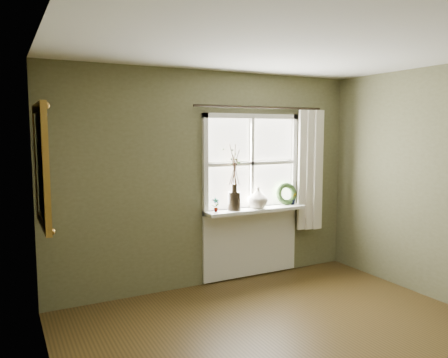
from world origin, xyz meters
name	(u,v)px	position (x,y,z in m)	size (l,w,h in m)	color
ceiling	(346,33)	(0.00, 0.00, 2.60)	(4.50, 4.50, 0.00)	silver
wall_back	(210,179)	(0.00, 2.30, 1.30)	(4.00, 0.10, 2.60)	brown
wall_left	(54,239)	(-2.05, 0.00, 1.30)	(0.10, 4.50, 2.60)	brown
window_frame	(252,163)	(0.55, 2.23, 1.48)	(1.36, 0.06, 1.24)	silver
window_sill	(256,210)	(0.55, 2.12, 0.90)	(1.36, 0.26, 0.04)	silver
window_apron	(251,242)	(0.55, 2.23, 0.46)	(1.36, 0.04, 0.88)	silver
dark_jug	(234,201)	(0.24, 2.12, 1.03)	(0.16, 0.16, 0.23)	black
cream_vase	(258,198)	(0.58, 2.12, 1.05)	(0.26, 0.26, 0.27)	silver
wreath	(286,196)	(1.05, 2.16, 1.03)	(0.30, 0.30, 0.07)	#2D4820
potted_plant_left	(216,205)	(-0.01, 2.12, 1.01)	(0.09, 0.06, 0.17)	#2D4820
potted_plant_right	(293,199)	(1.13, 2.12, 1.00)	(0.09, 0.07, 0.16)	#2D4820
curtain	(309,170)	(1.39, 2.13, 1.37)	(0.36, 0.12, 1.59)	beige
curtain_rod	(261,107)	(0.65, 2.17, 2.18)	(0.03, 0.03, 1.84)	black
gilt_mirror	(41,165)	(-1.96, 1.68, 1.58)	(0.10, 0.92, 1.10)	white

